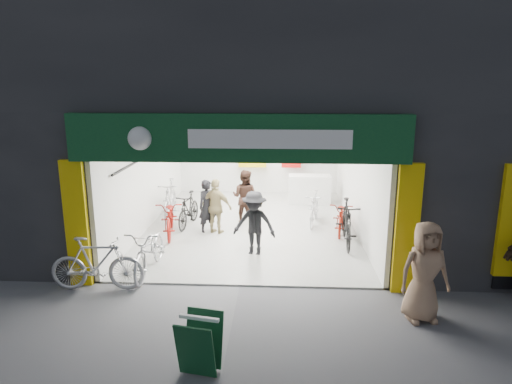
# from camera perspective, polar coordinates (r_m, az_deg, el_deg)

# --- Properties ---
(ground) EXTENTS (60.00, 60.00, 0.00)m
(ground) POSITION_cam_1_polar(r_m,az_deg,el_deg) (9.51, -2.08, -11.72)
(ground) COLOR #56565B
(ground) RESTS_ON ground
(building) EXTENTS (17.00, 10.27, 8.00)m
(building) POSITION_cam_1_polar(r_m,az_deg,el_deg) (13.54, 3.66, 14.69)
(building) COLOR #232326
(building) RESTS_ON ground
(bike_left_front) EXTENTS (0.73, 2.03, 1.06)m
(bike_left_front) POSITION_cam_1_polar(r_m,az_deg,el_deg) (10.20, -13.10, -7.04)
(bike_left_front) COLOR #B3B3B8
(bike_left_front) RESTS_ON ground
(bike_left_midfront) EXTENTS (0.69, 1.71, 1.00)m
(bike_left_midfront) POSITION_cam_1_polar(r_m,az_deg,el_deg) (13.17, -8.43, -2.22)
(bike_left_midfront) COLOR black
(bike_left_midfront) RESTS_ON ground
(bike_left_midback) EXTENTS (1.02, 2.02, 1.01)m
(bike_left_midback) POSITION_cam_1_polar(r_m,az_deg,el_deg) (12.52, -10.64, -3.11)
(bike_left_midback) COLOR maroon
(bike_left_midback) RESTS_ON ground
(bike_left_back) EXTENTS (0.70, 2.01, 1.18)m
(bike_left_back) POSITION_cam_1_polar(r_m,az_deg,el_deg) (14.00, -10.66, -0.95)
(bike_left_back) COLOR #A5A5AA
(bike_left_back) RESTS_ON ground
(bike_right_front) EXTENTS (0.64, 1.96, 1.16)m
(bike_right_front) POSITION_cam_1_polar(r_m,az_deg,el_deg) (11.77, 11.27, -3.86)
(bike_right_front) COLOR black
(bike_right_front) RESTS_ON ground
(bike_right_mid) EXTENTS (0.88, 1.80, 0.91)m
(bike_right_mid) POSITION_cam_1_polar(r_m,az_deg,el_deg) (12.76, 10.62, -3.03)
(bike_right_mid) COLOR maroon
(bike_right_mid) RESTS_ON ground
(bike_right_back) EXTENTS (0.77, 1.68, 0.97)m
(bike_right_back) POSITION_cam_1_polar(r_m,az_deg,el_deg) (13.32, 7.31, -2.05)
(bike_right_back) COLOR silver
(bike_right_back) RESTS_ON ground
(parked_bike) EXTENTS (1.89, 0.62, 1.12)m
(parked_bike) POSITION_cam_1_polar(r_m,az_deg,el_deg) (9.66, -19.25, -8.47)
(parked_bike) COLOR #B1B2B6
(parked_bike) RESTS_ON ground
(customer_a) EXTENTS (0.65, 0.61, 1.49)m
(customer_a) POSITION_cam_1_polar(r_m,az_deg,el_deg) (12.48, -6.06, -1.85)
(customer_a) COLOR black
(customer_a) RESTS_ON ground
(customer_b) EXTENTS (0.93, 0.82, 1.60)m
(customer_b) POSITION_cam_1_polar(r_m,az_deg,el_deg) (13.25, -1.41, -0.62)
(customer_b) COLOR #331E17
(customer_b) RESTS_ON ground
(customer_c) EXTENTS (1.12, 0.78, 1.58)m
(customer_c) POSITION_cam_1_polar(r_m,az_deg,el_deg) (10.81, -0.21, -4.00)
(customer_c) COLOR black
(customer_c) RESTS_ON ground
(customer_d) EXTENTS (0.97, 0.64, 1.54)m
(customer_d) POSITION_cam_1_polar(r_m,az_deg,el_deg) (12.34, -5.00, -1.89)
(customer_d) COLOR #948356
(customer_d) RESTS_ON ground
(pedestrian_near) EXTENTS (0.95, 0.70, 1.79)m
(pedestrian_near) POSITION_cam_1_polar(r_m,az_deg,el_deg) (8.46, 20.32, -9.34)
(pedestrian_near) COLOR #977357
(pedestrian_near) RESTS_ON ground
(sandwich_board) EXTENTS (0.65, 0.66, 0.86)m
(sandwich_board) POSITION_cam_1_polar(r_m,az_deg,el_deg) (6.84, -7.04, -18.24)
(sandwich_board) COLOR #0E3A1E
(sandwich_board) RESTS_ON ground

